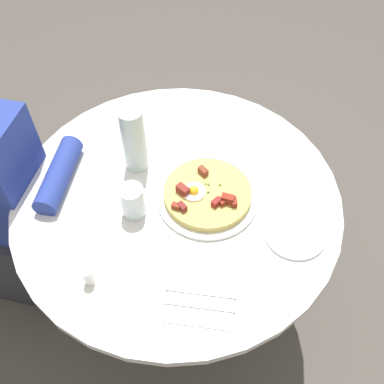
# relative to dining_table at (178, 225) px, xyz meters

# --- Properties ---
(ground_plane) EXTENTS (6.00, 6.00, 0.00)m
(ground_plane) POSITION_rel_dining_table_xyz_m (0.00, 0.00, -0.54)
(ground_plane) COLOR #4C4742
(dining_table) EXTENTS (0.98, 0.98, 0.71)m
(dining_table) POSITION_rel_dining_table_xyz_m (0.00, 0.00, 0.00)
(dining_table) COLOR silver
(dining_table) RESTS_ON ground_plane
(pizza_plate) EXTENTS (0.30, 0.30, 0.01)m
(pizza_plate) POSITION_rel_dining_table_xyz_m (0.09, 0.01, 0.17)
(pizza_plate) COLOR white
(pizza_plate) RESTS_ON dining_table
(breakfast_pizza) EXTENTS (0.26, 0.26, 0.05)m
(breakfast_pizza) POSITION_rel_dining_table_xyz_m (0.09, 0.00, 0.19)
(breakfast_pizza) COLOR tan
(breakfast_pizza) RESTS_ON pizza_plate
(bread_plate) EXTENTS (0.17, 0.17, 0.01)m
(bread_plate) POSITION_rel_dining_table_xyz_m (0.35, -0.06, 0.17)
(bread_plate) COLOR white
(bread_plate) RESTS_ON dining_table
(napkin) EXTENTS (0.18, 0.15, 0.00)m
(napkin) POSITION_rel_dining_table_xyz_m (0.14, -0.31, 0.17)
(napkin) COLOR white
(napkin) RESTS_ON dining_table
(fork) EXTENTS (0.18, 0.03, 0.00)m
(fork) POSITION_rel_dining_table_xyz_m (0.14, -0.33, 0.17)
(fork) COLOR silver
(fork) RESTS_ON napkin
(knife) EXTENTS (0.18, 0.03, 0.00)m
(knife) POSITION_rel_dining_table_xyz_m (0.14, -0.29, 0.17)
(knife) COLOR silver
(knife) RESTS_ON napkin
(water_glass) EXTENTS (0.07, 0.07, 0.11)m
(water_glass) POSITION_rel_dining_table_xyz_m (-0.10, -0.09, 0.22)
(water_glass) COLOR silver
(water_glass) RESTS_ON dining_table
(water_bottle) EXTENTS (0.07, 0.07, 0.22)m
(water_bottle) POSITION_rel_dining_table_xyz_m (-0.15, 0.09, 0.28)
(water_bottle) COLOR silver
(water_bottle) RESTS_ON dining_table
(salt_shaker) EXTENTS (0.03, 0.03, 0.06)m
(salt_shaker) POSITION_rel_dining_table_xyz_m (-0.15, -0.32, 0.20)
(salt_shaker) COLOR white
(salt_shaker) RESTS_ON dining_table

